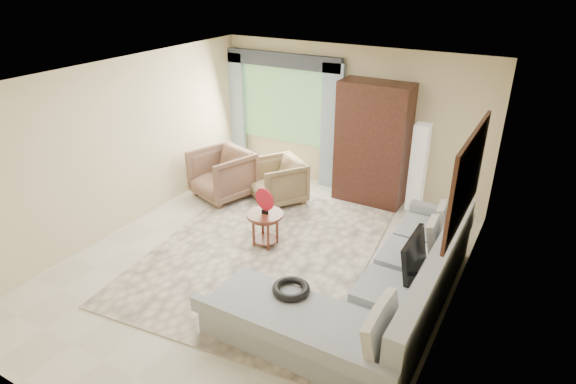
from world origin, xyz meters
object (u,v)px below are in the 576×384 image
Objects in this scene: sectional_sofa at (378,295)px; armchair_left at (222,174)px; potted_plant at (245,163)px; tv_screen at (414,255)px; armchair_right at (278,181)px; coffee_table at (265,229)px; armoire at (373,144)px; floor_lamp at (418,168)px.

sectional_sofa is 3.64× the size of armchair_left.
sectional_sofa reaches higher than potted_plant.
tv_screen is 0.87× the size of armchair_right.
armoire is (0.76, 2.24, 0.77)m from coffee_table.
coffee_table is at bearing -31.39° from armchair_right.
tv_screen reaches higher than potted_plant.
potted_plant is at bearing -174.04° from armoire.
armchair_left is at bearing -152.80° from armoire.
armchair_right is at bearing 142.01° from sectional_sofa.
armoire reaches higher than coffee_table.
coffee_table is at bearing -108.77° from armoire.
armchair_left is at bearing 154.42° from sectional_sofa.
tv_screen reaches higher than armchair_left.
armchair_left reaches higher than coffee_table.
sectional_sofa is 6.40× the size of coffee_table.
tv_screen is 1.37× the size of coffee_table.
potted_plant reaches higher than coffee_table.
tv_screen is at bearing 54.43° from sectional_sofa.
tv_screen reaches higher than coffee_table.
tv_screen is at bearing -59.28° from armoire.
armchair_left is at bearing -158.12° from floor_lamp.
sectional_sofa is at bearing -18.31° from coffee_table.
armchair_right is 0.57× the size of floor_lamp.
armchair_left is 0.45× the size of armoire.
sectional_sofa is 3.30m from armchair_right.
tv_screen is 2.32m from coffee_table.
floor_lamp is (1.56, 2.30, 0.47)m from coffee_table.
armchair_right is at bearing 113.92° from coffee_table.
floor_lamp reaches higher than potted_plant.
sectional_sofa reaches higher than armchair_left.
potted_plant is 0.38× the size of floor_lamp.
armchair_right is (-2.60, 2.03, 0.10)m from sectional_sofa.
sectional_sofa is at bearing -81.67° from floor_lamp.
armoire reaches higher than armchair_left.
floor_lamp reaches higher than coffee_table.
armchair_right is (0.95, 0.33, -0.05)m from armchair_left.
coffee_table is 2.62m from potted_plant.
armoire reaches higher than potted_plant.
floor_lamp reaches higher than armchair_right.
armchair_left is at bearing -126.25° from armchair_right.
armoire reaches higher than sectional_sofa.
sectional_sofa is 3.03m from floor_lamp.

